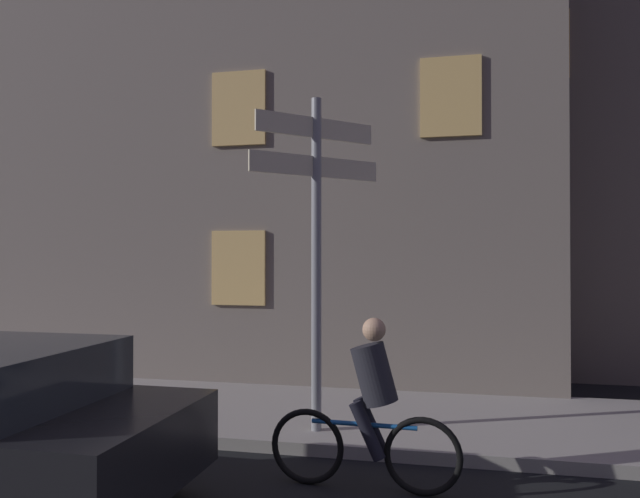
% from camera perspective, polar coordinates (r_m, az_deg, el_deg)
% --- Properties ---
extents(sidewalk_kerb, '(40.00, 2.95, 0.14)m').
position_cam_1_polar(sidewalk_kerb, '(8.18, 7.71, -15.67)').
color(sidewalk_kerb, '#9E9991').
rests_on(sidewalk_kerb, ground_plane).
extents(signpost, '(1.27, 1.27, 3.91)m').
position_cam_1_polar(signpost, '(7.11, -0.34, 1.92)').
color(signpost, gray).
rests_on(signpost, sidewalk_kerb).
extents(cyclist, '(1.82, 0.34, 1.61)m').
position_cam_1_polar(cyclist, '(5.84, 4.65, -14.94)').
color(cyclist, black).
rests_on(cyclist, ground_plane).
extents(building_left_block, '(13.40, 9.45, 15.90)m').
position_cam_1_polar(building_left_block, '(15.89, -7.49, 20.57)').
color(building_left_block, slate).
rests_on(building_left_block, ground_plane).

